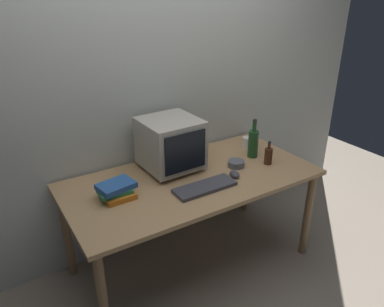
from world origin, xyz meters
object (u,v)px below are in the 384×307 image
(crt_monitor, at_px, (170,144))
(book_stack, at_px, (117,190))
(computer_mouse, at_px, (234,174))
(bottle_short, at_px, (268,155))
(cd_spindle, at_px, (236,164))
(bottle_tall, at_px, (253,143))
(mug, at_px, (248,142))
(keyboard, at_px, (205,187))

(crt_monitor, distance_m, book_stack, 0.53)
(computer_mouse, xyz_separation_m, bottle_short, (0.33, 0.03, 0.05))
(bottle_short, distance_m, cd_spindle, 0.25)
(bottle_tall, distance_m, mug, 0.18)
(bottle_tall, height_order, mug, bottle_tall)
(keyboard, bearing_deg, bottle_short, 5.62)
(crt_monitor, distance_m, bottle_short, 0.72)
(keyboard, distance_m, bottle_tall, 0.63)
(bottle_tall, height_order, bottle_short, bottle_tall)
(crt_monitor, height_order, cd_spindle, crt_monitor)
(keyboard, distance_m, mug, 0.76)
(bottle_short, height_order, cd_spindle, bottle_short)
(book_stack, xyz_separation_m, mug, (1.18, 0.17, -0.00))
(crt_monitor, bearing_deg, computer_mouse, -47.50)
(bottle_short, xyz_separation_m, cd_spindle, (-0.23, 0.09, -0.04))
(crt_monitor, xyz_separation_m, keyboard, (0.04, -0.37, -0.18))
(keyboard, height_order, bottle_tall, bottle_tall)
(crt_monitor, xyz_separation_m, mug, (0.70, -0.00, -0.15))
(keyboard, distance_m, cd_spindle, 0.40)
(cd_spindle, bearing_deg, bottle_tall, 17.83)
(keyboard, relative_size, bottle_tall, 1.37)
(computer_mouse, distance_m, bottle_tall, 0.38)
(computer_mouse, distance_m, cd_spindle, 0.16)
(crt_monitor, relative_size, mug, 3.33)
(crt_monitor, distance_m, cd_spindle, 0.50)
(book_stack, bearing_deg, mug, 7.99)
(bottle_tall, bearing_deg, mug, 63.12)
(computer_mouse, height_order, cd_spindle, cd_spindle)
(mug, bearing_deg, computer_mouse, -139.61)
(crt_monitor, relative_size, cd_spindle, 3.33)
(crt_monitor, xyz_separation_m, cd_spindle, (0.42, -0.22, -0.17))
(cd_spindle, bearing_deg, keyboard, -158.29)
(book_stack, bearing_deg, cd_spindle, -3.42)
(keyboard, xyz_separation_m, book_stack, (-0.52, 0.20, 0.04))
(keyboard, height_order, cd_spindle, cd_spindle)
(bottle_tall, height_order, cd_spindle, bottle_tall)
(bottle_short, distance_m, book_stack, 1.13)
(cd_spindle, bearing_deg, bottle_short, -21.61)
(mug, bearing_deg, bottle_tall, -116.88)
(keyboard, height_order, computer_mouse, computer_mouse)
(keyboard, xyz_separation_m, mug, (0.66, 0.37, 0.03))
(keyboard, relative_size, computer_mouse, 4.20)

